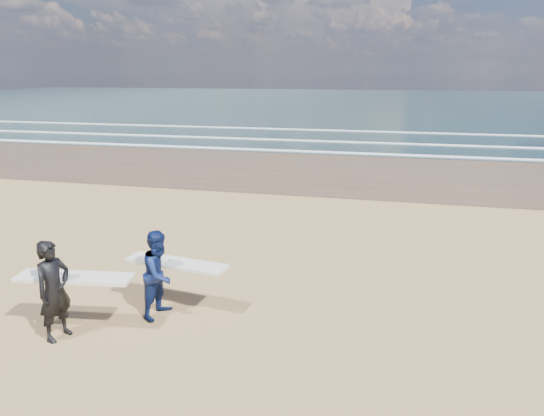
# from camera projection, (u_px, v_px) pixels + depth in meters

# --- Properties ---
(ocean) EXTENTS (220.00, 100.00, 0.02)m
(ocean) POSITION_uv_depth(u_px,v_px,m) (487.00, 104.00, 71.71)
(ocean) COLOR #172E33
(ocean) RESTS_ON ground
(surfer_near) EXTENTS (2.25, 1.15, 1.93)m
(surfer_near) POSITION_uv_depth(u_px,v_px,m) (56.00, 289.00, 8.94)
(surfer_near) COLOR black
(surfer_near) RESTS_ON ground
(surfer_far) EXTENTS (2.25, 1.26, 1.82)m
(surfer_far) POSITION_uv_depth(u_px,v_px,m) (161.00, 273.00, 9.82)
(surfer_far) COLOR #0D1A4A
(surfer_far) RESTS_ON ground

